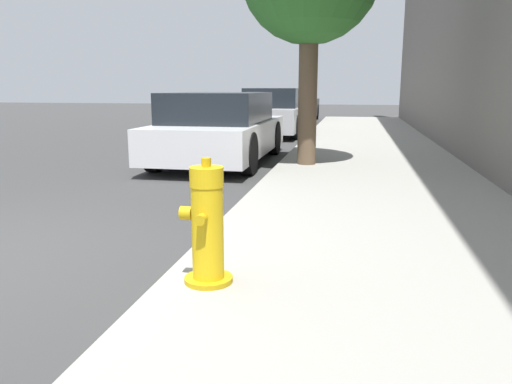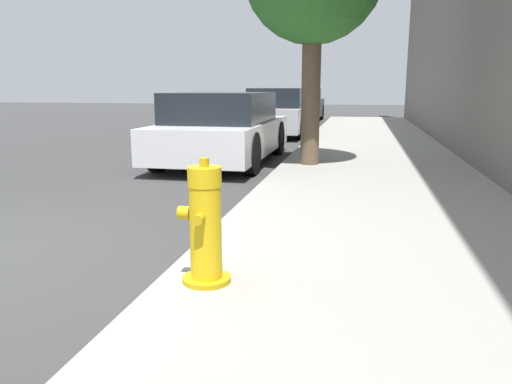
{
  "view_description": "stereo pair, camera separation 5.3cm",
  "coord_description": "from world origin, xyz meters",
  "px_view_note": "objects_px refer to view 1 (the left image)",
  "views": [
    {
      "loc": [
        2.96,
        -3.48,
        1.43
      ],
      "look_at": [
        2.11,
        0.85,
        0.5
      ],
      "focal_mm": 35.0,
      "sensor_mm": 36.0,
      "label": 1
    },
    {
      "loc": [
        3.01,
        -3.47,
        1.43
      ],
      "look_at": [
        2.11,
        0.85,
        0.5
      ],
      "focal_mm": 35.0,
      "sensor_mm": 36.0,
      "label": 2
    }
  ],
  "objects_px": {
    "parked_car_near": "(220,129)",
    "parked_car_mid": "(276,112)",
    "fire_hydrant": "(207,227)",
    "parked_car_far": "(296,105)"
  },
  "relations": [
    {
      "from": "parked_car_near",
      "to": "parked_car_far",
      "type": "relative_size",
      "value": 1.07
    },
    {
      "from": "parked_car_mid",
      "to": "parked_car_far",
      "type": "distance_m",
      "value": 6.44
    },
    {
      "from": "fire_hydrant",
      "to": "parked_car_far",
      "type": "height_order",
      "value": "parked_car_far"
    },
    {
      "from": "fire_hydrant",
      "to": "parked_car_far",
      "type": "distance_m",
      "value": 18.68
    },
    {
      "from": "parked_car_near",
      "to": "parked_car_mid",
      "type": "height_order",
      "value": "parked_car_mid"
    },
    {
      "from": "fire_hydrant",
      "to": "parked_car_mid",
      "type": "bearing_deg",
      "value": 96.7
    },
    {
      "from": "parked_car_near",
      "to": "parked_car_mid",
      "type": "bearing_deg",
      "value": 88.62
    },
    {
      "from": "fire_hydrant",
      "to": "parked_car_far",
      "type": "relative_size",
      "value": 0.21
    },
    {
      "from": "parked_car_mid",
      "to": "parked_car_far",
      "type": "bearing_deg",
      "value": 91.19
    },
    {
      "from": "parked_car_near",
      "to": "parked_car_far",
      "type": "height_order",
      "value": "parked_car_far"
    }
  ]
}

